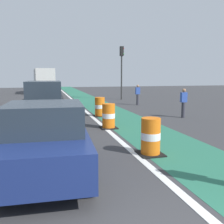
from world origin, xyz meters
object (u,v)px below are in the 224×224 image
at_px(parked_suv_second, 44,101).
at_px(traffic_barrel_mid, 109,116).
at_px(traffic_barrel_front, 151,137).
at_px(parked_sedan_third, 40,95).
at_px(pedestrian_waiting, 138,94).
at_px(delivery_truck_down_block, 44,79).
at_px(parked_sedan_nearest, 46,140).
at_px(traffic_barrel_back, 100,107).
at_px(traffic_light_corner, 122,63).
at_px(pedestrian_crossing, 184,102).

relative_size(parked_suv_second, traffic_barrel_mid, 4.27).
bearing_deg(traffic_barrel_front, parked_sedan_third, 104.23).
bearing_deg(pedestrian_waiting, delivery_truck_down_block, 114.16).
distance_m(parked_suv_second, delivery_truck_down_block, 21.63).
bearing_deg(parked_sedan_nearest, parked_suv_second, 90.35).
relative_size(traffic_barrel_front, traffic_barrel_back, 1.00).
height_order(traffic_barrel_front, delivery_truck_down_block, delivery_truck_down_block).
relative_size(traffic_barrel_back, traffic_light_corner, 0.21).
bearing_deg(pedestrian_crossing, traffic_barrel_front, -128.65).
relative_size(parked_sedan_third, traffic_barrel_back, 3.84).
bearing_deg(delivery_truck_down_block, traffic_barrel_mid, -83.26).
bearing_deg(pedestrian_crossing, delivery_truck_down_block, 108.55).
bearing_deg(traffic_light_corner, delivery_truck_down_block, 123.02).
distance_m(traffic_barrel_mid, pedestrian_waiting, 9.06).
xyz_separation_m(traffic_light_corner, pedestrian_waiting, (-0.15, -4.78, -2.64)).
bearing_deg(pedestrian_crossing, parked_sedan_third, 135.30).
relative_size(parked_suv_second, pedestrian_crossing, 2.89).
height_order(traffic_barrel_back, pedestrian_waiting, pedestrian_waiting).
height_order(traffic_barrel_mid, pedestrian_waiting, pedestrian_waiting).
bearing_deg(traffic_light_corner, parked_sedan_nearest, -112.69).
relative_size(delivery_truck_down_block, traffic_light_corner, 1.52).
bearing_deg(parked_suv_second, traffic_barrel_mid, -42.32).
distance_m(parked_suv_second, traffic_light_corner, 12.78).
relative_size(parked_sedan_nearest, pedestrian_crossing, 2.61).
bearing_deg(traffic_barrel_front, delivery_truck_down_block, 96.36).
xyz_separation_m(traffic_light_corner, pedestrian_crossing, (0.13, -11.06, -2.64)).
bearing_deg(delivery_truck_down_block, traffic_barrel_front, -83.64).
relative_size(parked_sedan_third, traffic_barrel_mid, 3.84).
bearing_deg(traffic_barrel_back, parked_sedan_third, 119.43).
relative_size(traffic_barrel_back, pedestrian_waiting, 0.68).
height_order(parked_suv_second, traffic_barrel_back, parked_suv_second).
bearing_deg(pedestrian_waiting, pedestrian_crossing, -87.45).
relative_size(parked_sedan_nearest, parked_sedan_third, 1.00).
height_order(traffic_barrel_back, delivery_truck_down_block, delivery_truck_down_block).
height_order(parked_sedan_nearest, traffic_barrel_back, parked_sedan_nearest).
bearing_deg(parked_sedan_nearest, traffic_barrel_back, 69.22).
height_order(parked_suv_second, traffic_barrel_mid, parked_suv_second).
distance_m(parked_sedan_third, traffic_barrel_mid, 9.81).
xyz_separation_m(parked_suv_second, traffic_barrel_front, (2.99, -6.37, -0.50)).
xyz_separation_m(delivery_truck_down_block, pedestrian_waiting, (7.26, -16.17, -0.98)).
bearing_deg(traffic_barrel_front, parked_suv_second, 115.12).
height_order(parked_suv_second, traffic_barrel_front, parked_suv_second).
height_order(traffic_barrel_front, traffic_light_corner, traffic_light_corner).
bearing_deg(pedestrian_crossing, traffic_barrel_mid, -160.85).
bearing_deg(traffic_barrel_back, parked_suv_second, -164.98).
bearing_deg(delivery_truck_down_block, pedestrian_waiting, -65.84).
distance_m(traffic_barrel_back, pedestrian_waiting, 6.18).
distance_m(traffic_barrel_back, pedestrian_crossing, 4.68).
bearing_deg(parked_sedan_third, traffic_light_corner, 23.85).
xyz_separation_m(traffic_barrel_mid, traffic_barrel_back, (0.32, 3.29, 0.00)).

